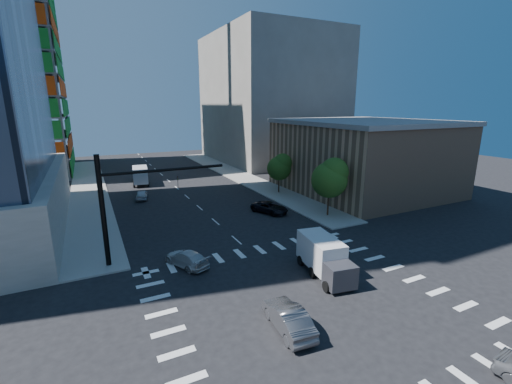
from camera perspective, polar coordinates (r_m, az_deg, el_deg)
ground at (r=24.19m, az=8.57°, el=-17.66°), size 160.00×160.00×0.00m
road_markings at (r=24.18m, az=8.57°, el=-17.65°), size 20.00×20.00×0.01m
sidewalk_ne at (r=63.02m, az=-2.83°, el=2.72°), size 5.00×60.00×0.15m
sidewalk_nw at (r=58.04m, az=-26.08°, el=0.24°), size 5.00×60.00×0.15m
commercial_building at (r=54.05m, az=17.40°, el=5.78°), size 20.50×22.50×10.60m
bg_building_ne at (r=81.60m, az=2.36°, el=15.21°), size 24.00×30.00×28.00m
signal_mast_nw at (r=29.13m, az=-21.40°, el=-1.10°), size 10.20×0.40×9.00m
tree_south at (r=40.09m, az=12.38°, el=2.40°), size 4.16×4.16×6.82m
tree_north at (r=50.11m, az=4.05°, el=4.23°), size 3.54×3.52×5.78m
car_nb_far at (r=41.53m, az=2.27°, el=-2.60°), size 3.90×5.20×1.31m
car_sb_near at (r=28.88m, az=-11.47°, el=-10.78°), size 3.32×4.71×1.27m
car_sb_mid at (r=50.04m, az=-18.48°, el=-0.40°), size 2.34×4.10×1.32m
car_sb_cross at (r=21.25m, az=5.36°, el=-20.15°), size 1.97×4.62×1.48m
box_truck_near at (r=26.94m, az=11.58°, el=-11.24°), size 3.12×5.69×2.83m
box_truck_far at (r=59.62m, az=-18.71°, el=2.52°), size 3.08×5.92×2.98m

